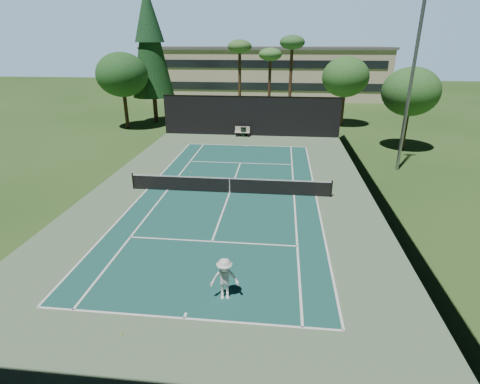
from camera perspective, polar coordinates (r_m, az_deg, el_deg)
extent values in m
plane|color=#2B4D1D|center=(24.09, -1.59, -0.13)|extent=(160.00, 160.00, 0.00)
cube|color=#577451|center=(24.09, -1.59, -0.12)|extent=(18.00, 32.00, 0.01)
cube|color=#184F47|center=(24.09, -1.59, -0.10)|extent=(10.97, 23.77, 0.01)
cube|color=white|center=(13.98, -8.52, -18.51)|extent=(10.97, 0.10, 0.01)
cube|color=white|center=(35.31, 1.03, 7.10)|extent=(10.97, 0.10, 0.01)
cube|color=white|center=(18.38, -4.30, -7.52)|extent=(8.23, 0.10, 0.01)
cube|color=white|center=(30.07, 0.06, 4.45)|extent=(8.23, 0.10, 0.01)
cube|color=white|center=(25.38, -13.95, 0.42)|extent=(0.10, 23.77, 0.01)
cube|color=white|center=(24.00, 11.50, -0.62)|extent=(0.10, 23.77, 0.01)
cube|color=white|center=(24.95, -10.99, 0.30)|extent=(0.10, 23.77, 0.01)
cube|color=white|center=(23.90, 8.24, -0.49)|extent=(0.10, 23.77, 0.01)
cube|color=white|center=(24.08, -1.59, -0.08)|extent=(0.10, 12.80, 0.01)
cube|color=white|center=(14.09, -8.36, -18.12)|extent=(0.10, 0.30, 0.01)
cube|color=white|center=(35.17, 1.01, 7.04)|extent=(0.10, 0.30, 0.01)
cylinder|color=black|center=(25.52, -15.99, 1.61)|extent=(0.10, 0.10, 1.10)
cylinder|color=black|center=(23.92, 13.78, 0.47)|extent=(0.10, 0.10, 1.10)
cube|color=black|center=(23.91, -1.60, 0.98)|extent=(12.80, 0.02, 0.92)
cube|color=white|center=(23.74, -1.61, 2.08)|extent=(12.80, 0.04, 0.07)
cube|color=white|center=(23.91, -1.60, 0.98)|extent=(0.05, 0.03, 0.92)
cube|color=black|center=(38.88, 1.62, 11.47)|extent=(18.00, 0.04, 4.00)
cube|color=black|center=(9.82, -15.71, -24.85)|extent=(18.00, 0.04, 4.00)
cube|color=black|center=(23.95, 20.27, 3.44)|extent=(0.04, 32.00, 4.00)
cube|color=black|center=(26.17, -21.63, 4.75)|extent=(0.04, 32.00, 4.00)
cube|color=black|center=(38.57, 1.66, 14.39)|extent=(18.00, 0.06, 0.06)
imported|color=white|center=(14.26, -2.35, -13.10)|extent=(1.19, 0.80, 1.70)
sphere|color=#B5D22F|center=(13.84, -17.61, -19.88)|extent=(0.07, 0.07, 0.07)
sphere|color=#E7F237|center=(26.69, -9.65, 1.87)|extent=(0.06, 0.06, 0.06)
sphere|color=#B4D330|center=(25.73, 3.70, 1.39)|extent=(0.08, 0.08, 0.08)
sphere|color=#C5E934|center=(28.14, -7.56, 3.06)|extent=(0.07, 0.07, 0.07)
cube|color=beige|center=(38.71, 0.34, 9.08)|extent=(1.50, 0.45, 0.05)
cube|color=beige|center=(38.84, 0.37, 9.58)|extent=(1.50, 0.06, 0.55)
cube|color=black|center=(38.83, -0.55, 8.76)|extent=(0.06, 0.40, 0.42)
cube|color=black|center=(38.71, 1.24, 8.71)|extent=(0.06, 0.40, 0.42)
cylinder|color=black|center=(38.82, 0.50, 9.12)|extent=(0.52, 0.52, 0.90)
cylinder|color=black|center=(38.72, 0.50, 9.80)|extent=(0.56, 0.56, 0.05)
cylinder|color=#472B1E|center=(47.19, -12.79, 12.55)|extent=(0.50, 0.50, 3.60)
cone|color=#143918|center=(46.63, -13.57, 21.30)|extent=(4.80, 4.80, 12.00)
cone|color=#153A1E|center=(46.73, -13.92, 24.96)|extent=(3.30, 3.30, 6.00)
cylinder|color=#46311E|center=(46.64, -0.05, 16.04)|extent=(0.36, 0.36, 8.55)
ellipsoid|color=#3A692F|center=(46.40, -0.05, 21.30)|extent=(2.80, 2.80, 1.54)
cylinder|color=#452A1D|center=(48.43, 4.50, 15.65)|extent=(0.36, 0.36, 7.65)
ellipsoid|color=#3B7133|center=(48.17, 4.65, 20.18)|extent=(2.80, 2.80, 1.54)
cylinder|color=#472E1E|center=(45.35, 7.67, 15.97)|extent=(0.36, 0.36, 9.00)
ellipsoid|color=#2D602B|center=(45.13, 7.98, 21.66)|extent=(2.80, 2.80, 1.54)
cylinder|color=#482D1F|center=(45.24, 15.29, 11.89)|extent=(0.40, 0.40, 3.52)
ellipsoid|color=#2A5E24|center=(44.80, 15.77, 16.52)|extent=(5.12, 5.12, 4.35)
cylinder|color=#412E1C|center=(36.57, 23.73, 8.42)|extent=(0.40, 0.40, 3.30)
ellipsoid|color=#2B5E24|center=(36.03, 24.58, 13.73)|extent=(4.80, 4.80, 4.08)
cylinder|color=#412D1B|center=(44.19, -16.95, 11.64)|extent=(0.40, 0.40, 3.74)
ellipsoid|color=#1F5120|center=(43.73, -17.53, 16.67)|extent=(5.44, 5.44, 4.62)
cube|color=beige|center=(68.37, 3.83, 17.62)|extent=(40.00, 12.00, 8.00)
cube|color=#59595B|center=(68.20, 3.92, 21.06)|extent=(40.50, 12.50, 0.40)
cube|color=black|center=(62.50, 3.52, 15.76)|extent=(38.00, 0.15, 1.20)
cube|color=black|center=(62.23, 3.60, 18.87)|extent=(38.00, 0.15, 1.20)
cylinder|color=gray|center=(29.65, 24.49, 14.15)|extent=(0.24, 0.24, 12.00)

